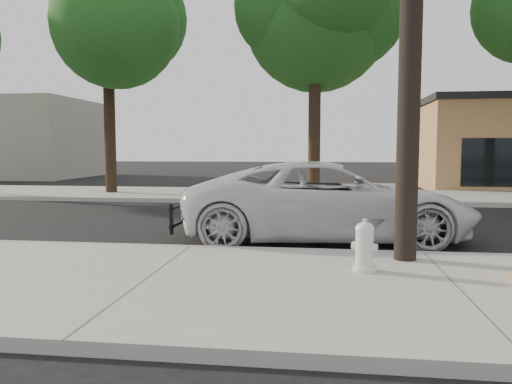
% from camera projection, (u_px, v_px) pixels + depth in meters
% --- Properties ---
extents(ground, '(120.00, 120.00, 0.00)m').
position_uv_depth(ground, '(216.00, 234.00, 10.93)').
color(ground, black).
rests_on(ground, ground).
extents(near_sidewalk, '(90.00, 4.40, 0.15)m').
position_uv_depth(near_sidewalk, '(148.00, 283.00, 6.68)').
color(near_sidewalk, gray).
rests_on(near_sidewalk, ground).
extents(far_sidewalk, '(90.00, 5.00, 0.15)m').
position_uv_depth(far_sidewalk, '(262.00, 195.00, 19.32)').
color(far_sidewalk, gray).
rests_on(far_sidewalk, ground).
extents(curb_near, '(90.00, 0.12, 0.16)m').
position_uv_depth(curb_near, '(191.00, 250.00, 8.85)').
color(curb_near, '#9E9B93').
rests_on(curb_near, ground).
extents(tree_b, '(4.34, 4.20, 8.45)m').
position_uv_depth(tree_b, '(111.00, 37.00, 19.12)').
color(tree_b, black).
rests_on(tree_b, far_sidewalk).
extents(tree_c, '(4.96, 4.80, 9.55)m').
position_uv_depth(tree_c, '(322.00, 5.00, 17.58)').
color(tree_c, black).
rests_on(tree_c, far_sidewalk).
extents(police_cruiser, '(6.05, 3.24, 1.62)m').
position_uv_depth(police_cruiser, '(328.00, 201.00, 10.15)').
color(police_cruiser, silver).
rests_on(police_cruiser, ground).
extents(fire_hydrant, '(0.37, 0.34, 0.70)m').
position_uv_depth(fire_hydrant, '(364.00, 247.00, 7.02)').
color(fire_hydrant, silver).
rests_on(fire_hydrant, near_sidewalk).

